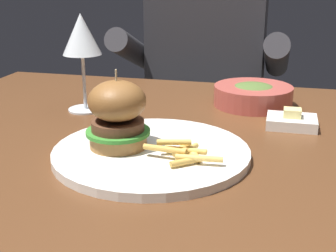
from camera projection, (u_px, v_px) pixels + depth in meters
name	position (u px, v px, depth m)	size (l,w,h in m)	color
dining_table	(183.00, 184.00, 0.87)	(1.17, 0.85, 0.74)	#56331C
main_plate	(151.00, 153.00, 0.75)	(0.32, 0.32, 0.01)	white
burger_sandwich	(117.00, 114.00, 0.74)	(0.10, 0.10, 0.13)	#9E6B38
fries_pile	(185.00, 152.00, 0.71)	(0.12, 0.10, 0.03)	#EABC5B
wine_glass	(81.00, 37.00, 0.95)	(0.08, 0.08, 0.20)	silver
butter_dish	(292.00, 121.00, 0.89)	(0.09, 0.07, 0.04)	white
soup_bowl	(253.00, 95.00, 1.02)	(0.17, 0.17, 0.05)	#B24C42
diner_person	(205.00, 114.00, 1.56)	(0.51, 0.36, 1.18)	#282833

